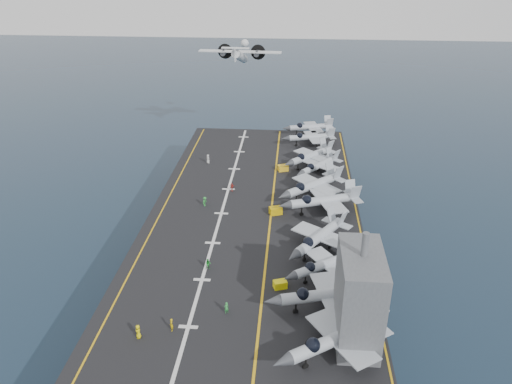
# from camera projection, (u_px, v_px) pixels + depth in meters

# --- Properties ---
(ground) EXTENTS (500.00, 500.00, 0.00)m
(ground) POSITION_uv_depth(u_px,v_px,m) (254.00, 263.00, 94.58)
(ground) COLOR #142135
(ground) RESTS_ON ground
(hull) EXTENTS (36.00, 90.00, 10.00)m
(hull) POSITION_uv_depth(u_px,v_px,m) (254.00, 240.00, 92.35)
(hull) COLOR #56595E
(hull) RESTS_ON ground
(flight_deck) EXTENTS (38.00, 92.00, 0.40)m
(flight_deck) POSITION_uv_depth(u_px,v_px,m) (254.00, 216.00, 90.03)
(flight_deck) COLOR black
(flight_deck) RESTS_ON hull
(foul_line) EXTENTS (0.35, 90.00, 0.02)m
(foul_line) POSITION_uv_depth(u_px,v_px,m) (271.00, 215.00, 89.72)
(foul_line) COLOR gold
(foul_line) RESTS_ON flight_deck
(landing_centerline) EXTENTS (0.50, 90.00, 0.02)m
(landing_centerline) POSITION_uv_depth(u_px,v_px,m) (221.00, 213.00, 90.35)
(landing_centerline) COLOR silver
(landing_centerline) RESTS_ON flight_deck
(deck_edge_port) EXTENTS (0.25, 90.00, 0.02)m
(deck_edge_port) POSITION_uv_depth(u_px,v_px,m) (162.00, 211.00, 91.13)
(deck_edge_port) COLOR gold
(deck_edge_port) RESTS_ON flight_deck
(deck_edge_stbd) EXTENTS (0.25, 90.00, 0.02)m
(deck_edge_stbd) POSITION_uv_depth(u_px,v_px,m) (358.00, 219.00, 88.63)
(deck_edge_stbd) COLOR gold
(deck_edge_stbd) RESTS_ON flight_deck
(island_superstructure) EXTENTS (5.00, 10.00, 15.00)m
(island_superstructure) POSITION_uv_depth(u_px,v_px,m) (360.00, 287.00, 58.78)
(island_superstructure) COLOR #56595E
(island_superstructure) RESTS_ON flight_deck
(fighter_jet_0) EXTENTS (18.22, 16.81, 5.26)m
(fighter_jet_0) POSITION_uv_depth(u_px,v_px,m) (336.00, 338.00, 58.15)
(fighter_jet_0) COLOR gray
(fighter_jet_0) RESTS_ON flight_deck
(fighter_jet_1) EXTENTS (16.91, 13.39, 5.16)m
(fighter_jet_1) POSITION_uv_depth(u_px,v_px,m) (327.00, 294.00, 65.56)
(fighter_jet_1) COLOR #8E959D
(fighter_jet_1) RESTS_ON flight_deck
(fighter_jet_2) EXTENTS (15.58, 14.49, 4.50)m
(fighter_jet_2) POSITION_uv_depth(u_px,v_px,m) (326.00, 263.00, 72.36)
(fighter_jet_2) COLOR gray
(fighter_jet_2) RESTS_ON flight_deck
(fighter_jet_3) EXTENTS (16.32, 17.60, 5.08)m
(fighter_jet_3) POSITION_uv_depth(u_px,v_px,m) (319.00, 236.00, 78.57)
(fighter_jet_3) COLOR gray
(fighter_jet_3) RESTS_ON flight_deck
(fighter_jet_4) EXTENTS (17.70, 14.63, 5.27)m
(fighter_jet_4) POSITION_uv_depth(u_px,v_px,m) (324.00, 200.00, 89.52)
(fighter_jet_4) COLOR #9BA2AC
(fighter_jet_4) RESTS_ON flight_deck
(fighter_jet_5) EXTENTS (18.25, 17.93, 5.34)m
(fighter_jet_5) POSITION_uv_depth(u_px,v_px,m) (313.00, 184.00, 95.14)
(fighter_jet_5) COLOR #969EA5
(fighter_jet_5) RESTS_ON flight_deck
(fighter_jet_6) EXTENTS (14.89, 15.42, 4.48)m
(fighter_jet_6) POSITION_uv_depth(u_px,v_px,m) (319.00, 165.00, 104.65)
(fighter_jet_6) COLOR #9EA6AE
(fighter_jet_6) RESTS_ON flight_deck
(fighter_jet_7) EXTENTS (16.43, 16.49, 4.85)m
(fighter_jet_7) POSITION_uv_depth(u_px,v_px,m) (311.00, 155.00, 108.93)
(fighter_jet_7) COLOR gray
(fighter_jet_7) RESTS_ON flight_deck
(fighter_jet_8) EXTENTS (14.74, 11.62, 4.51)m
(fighter_jet_8) POSITION_uv_depth(u_px,v_px,m) (311.00, 136.00, 119.97)
(fighter_jet_8) COLOR #9EA6AE
(fighter_jet_8) RESTS_ON flight_deck
(tow_cart_a) EXTENTS (2.15, 1.75, 1.11)m
(tow_cart_a) POSITION_uv_depth(u_px,v_px,m) (280.00, 284.00, 70.65)
(tow_cart_a) COLOR yellow
(tow_cart_a) RESTS_ON flight_deck
(tow_cart_b) EXTENTS (2.55, 2.08, 1.32)m
(tow_cart_b) POSITION_uv_depth(u_px,v_px,m) (276.00, 211.00, 89.96)
(tow_cart_b) COLOR #D1A506
(tow_cart_b) RESTS_ON flight_deck
(tow_cart_c) EXTENTS (2.47, 2.01, 1.28)m
(tow_cart_c) POSITION_uv_depth(u_px,v_px,m) (283.00, 168.00, 107.11)
(tow_cart_c) COLOR yellow
(tow_cart_c) RESTS_ON flight_deck
(crew_0) EXTENTS (1.05, 1.32, 1.92)m
(crew_0) POSITION_uv_depth(u_px,v_px,m) (138.00, 332.00, 61.48)
(crew_0) COLOR yellow
(crew_0) RESTS_ON flight_deck
(crew_1) EXTENTS (1.06, 1.25, 1.76)m
(crew_1) POSITION_uv_depth(u_px,v_px,m) (171.00, 325.00, 62.69)
(crew_1) COLOR #D3AC08
(crew_1) RESTS_ON flight_deck
(crew_2) EXTENTS (1.20, 0.97, 1.73)m
(crew_2) POSITION_uv_depth(u_px,v_px,m) (208.00, 264.00, 74.60)
(crew_2) COLOR #1F8F2D
(crew_2) RESTS_ON flight_deck
(crew_3) EXTENTS (1.09, 1.29, 1.82)m
(crew_3) POSITION_uv_depth(u_px,v_px,m) (205.00, 201.00, 92.61)
(crew_3) COLOR #268C33
(crew_3) RESTS_ON flight_deck
(crew_4) EXTENTS (1.24, 0.97, 1.83)m
(crew_4) POSITION_uv_depth(u_px,v_px,m) (232.00, 187.00, 98.16)
(crew_4) COLOR #AD2D26
(crew_4) RESTS_ON flight_deck
(crew_5) EXTENTS (1.37, 1.48, 2.05)m
(crew_5) POSITION_uv_depth(u_px,v_px,m) (208.00, 159.00, 110.60)
(crew_5) COLOR silver
(crew_5) RESTS_ON flight_deck
(crew_6) EXTENTS (1.25, 1.20, 1.74)m
(crew_6) POSITION_uv_depth(u_px,v_px,m) (226.00, 308.00, 65.66)
(crew_6) COLOR green
(crew_6) RESTS_ON flight_deck
(transport_plane) EXTENTS (23.35, 16.66, 5.31)m
(transport_plane) POSITION_uv_depth(u_px,v_px,m) (240.00, 57.00, 135.05)
(transport_plane) COLOR silver
(fighter_jet_9) EXTENTS (14.74, 11.62, 4.51)m
(fighter_jet_9) POSITION_uv_depth(u_px,v_px,m) (311.00, 126.00, 126.53)
(fighter_jet_9) COLOR #9EA6AE
(fighter_jet_9) RESTS_ON flight_deck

